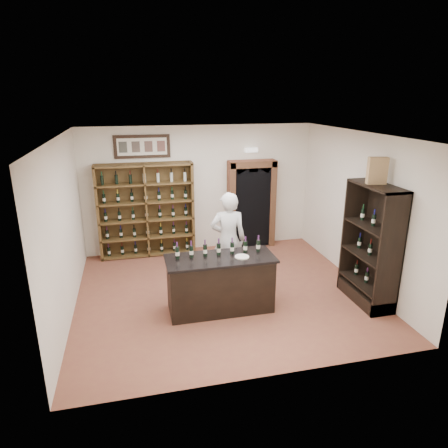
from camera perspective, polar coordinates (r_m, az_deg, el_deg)
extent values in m
plane|color=brown|center=(7.86, -0.06, -9.74)|extent=(5.50, 5.50, 0.00)
plane|color=white|center=(6.99, -0.07, 12.59)|extent=(5.50, 5.50, 0.00)
cube|color=white|center=(9.65, -3.48, 5.03)|extent=(5.50, 0.04, 3.00)
cube|color=white|center=(7.20, -21.88, -0.79)|extent=(0.04, 5.00, 3.00)
cube|color=white|center=(8.33, 18.69, 2.01)|extent=(0.04, 5.00, 3.00)
cube|color=brown|center=(9.59, -11.08, 2.18)|extent=(2.20, 0.02, 2.20)
cube|color=brown|center=(9.45, -17.51, 1.42)|extent=(0.06, 0.38, 2.20)
cube|color=brown|center=(9.52, -4.58, 2.33)|extent=(0.06, 0.38, 2.20)
cube|color=brown|center=(9.42, -11.03, 1.89)|extent=(0.04, 0.38, 2.20)
cube|color=brown|center=(9.76, -10.66, -4.10)|extent=(2.18, 0.38, 0.04)
cube|color=brown|center=(9.61, -10.80, -1.75)|extent=(2.18, 0.38, 0.04)
cube|color=brown|center=(9.48, -10.95, 0.66)|extent=(2.18, 0.38, 0.03)
cube|color=brown|center=(9.37, -11.10, 3.14)|extent=(2.18, 0.38, 0.04)
cube|color=brown|center=(9.27, -11.26, 5.67)|extent=(2.18, 0.38, 0.04)
cube|color=brown|center=(9.19, -11.42, 8.25)|extent=(2.18, 0.38, 0.04)
cube|color=black|center=(9.31, -11.62, 10.79)|extent=(1.25, 0.04, 0.52)
cube|color=black|center=(9.89, 3.89, 2.68)|extent=(0.97, 0.29, 2.05)
cube|color=#995F3B|center=(9.73, 1.02, 2.59)|extent=(0.14, 0.35, 2.15)
cube|color=#995F3B|center=(10.03, 6.74, 2.93)|extent=(0.14, 0.35, 2.15)
cube|color=#995F3B|center=(9.65, 4.05, 8.59)|extent=(1.15, 0.35, 0.16)
cube|color=white|center=(9.71, 3.91, 10.49)|extent=(0.30, 0.10, 0.10)
cube|color=black|center=(7.09, -0.52, -8.75)|extent=(1.80, 0.70, 0.94)
cube|color=black|center=(6.87, -0.54, -4.95)|extent=(1.88, 0.78, 0.04)
cylinder|color=black|center=(6.82, -6.69, -4.11)|extent=(0.07, 0.07, 0.21)
cylinder|color=beige|center=(6.83, -6.68, -4.22)|extent=(0.07, 0.07, 0.07)
cylinder|color=#5D2A70|center=(6.77, -6.73, -2.93)|extent=(0.03, 0.03, 0.09)
cylinder|color=black|center=(6.85, -4.69, -3.95)|extent=(0.07, 0.07, 0.21)
cylinder|color=beige|center=(6.86, -4.69, -4.06)|extent=(0.07, 0.07, 0.07)
cylinder|color=#5D2A70|center=(6.80, -4.72, -2.77)|extent=(0.03, 0.03, 0.09)
cylinder|color=black|center=(6.89, -2.71, -3.78)|extent=(0.07, 0.07, 0.21)
cylinder|color=beige|center=(6.89, -2.71, -3.90)|extent=(0.07, 0.07, 0.07)
cylinder|color=#5D2A70|center=(6.83, -2.73, -2.62)|extent=(0.03, 0.03, 0.09)
cylinder|color=black|center=(6.93, -0.76, -3.62)|extent=(0.07, 0.07, 0.21)
cylinder|color=beige|center=(6.94, -0.76, -3.73)|extent=(0.07, 0.07, 0.07)
cylinder|color=#5D2A70|center=(6.88, -0.77, -2.46)|extent=(0.03, 0.03, 0.09)
cylinder|color=black|center=(6.98, 1.16, -3.45)|extent=(0.07, 0.07, 0.21)
cylinder|color=beige|center=(6.99, 1.16, -3.56)|extent=(0.07, 0.07, 0.07)
cylinder|color=#5D2A70|center=(6.93, 1.17, -2.30)|extent=(0.03, 0.03, 0.09)
cylinder|color=black|center=(7.04, 3.06, -3.28)|extent=(0.07, 0.07, 0.21)
cylinder|color=beige|center=(7.05, 3.06, -3.40)|extent=(0.07, 0.07, 0.07)
cylinder|color=#5D2A70|center=(6.99, 3.08, -2.14)|extent=(0.03, 0.03, 0.09)
cylinder|color=black|center=(7.11, 4.92, -3.11)|extent=(0.07, 0.07, 0.21)
cylinder|color=beige|center=(7.12, 4.91, -3.23)|extent=(0.07, 0.07, 0.07)
cylinder|color=#5D2A70|center=(7.06, 4.95, -1.98)|extent=(0.03, 0.03, 0.09)
cube|color=black|center=(7.72, 21.65, -2.68)|extent=(0.02, 1.20, 2.20)
cube|color=black|center=(7.16, 22.72, -4.41)|extent=(0.48, 0.04, 2.20)
cube|color=black|center=(8.05, 18.00, -1.44)|extent=(0.48, 0.04, 2.20)
cube|color=black|center=(7.31, 21.12, 5.11)|extent=(0.48, 1.20, 0.04)
cube|color=black|center=(7.98, 19.46, -9.44)|extent=(0.48, 1.20, 0.24)
cube|color=black|center=(7.88, 19.63, -7.95)|extent=(0.48, 1.16, 0.03)
cube|color=black|center=(7.67, 20.06, -4.24)|extent=(0.48, 1.16, 0.03)
cube|color=black|center=(7.49, 20.50, -0.34)|extent=(0.48, 1.16, 0.03)
imported|color=silver|center=(7.81, 0.60, -2.27)|extent=(0.76, 0.55, 1.91)
cylinder|color=beige|center=(6.87, 2.58, -4.71)|extent=(0.25, 0.25, 0.02)
cube|color=tan|center=(7.31, 21.04, 7.12)|extent=(0.35, 0.21, 0.46)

